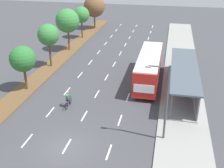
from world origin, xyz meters
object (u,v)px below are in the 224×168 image
streetlight (165,98)px  bus (149,65)px  median_tree_third (48,35)px  median_tree_fourth (67,21)px  median_tree_fifth (81,15)px  median_tree_farthest (94,7)px  bus_shelter (186,77)px  cyclist (68,100)px  median_tree_second (23,59)px

streetlight → bus: bearing=100.7°
median_tree_third → bus: bearing=-8.6°
median_tree_third → median_tree_fourth: bearing=90.3°
median_tree_fifth → median_tree_farthest: median_tree_farthest is taller
bus → median_tree_third: size_ratio=1.95×
bus_shelter → streetlight: streetlight is taller
streetlight → cyclist: bearing=159.7°
median_tree_fifth → cyclist: bearing=-75.5°
median_tree_fourth → median_tree_farthest: size_ratio=0.99×
median_tree_farthest → bus: bearing=-60.9°
bus_shelter → median_tree_second: bearing=-170.1°
median_tree_third → median_tree_farthest: size_ratio=0.89×
cyclist → streetlight: (9.53, -3.52, 3.10)m
median_tree_farthest → median_tree_fourth: bearing=-90.9°
streetlight → median_tree_third: bearing=139.2°
median_tree_fifth → streetlight: bearing=-60.6°
cyclist → streetlight: size_ratio=0.28×
bus → streetlight: bearing=-79.3°
bus_shelter → median_tree_farthest: bearing=124.0°
median_tree_fifth → bus_shelter: bearing=-46.3°
median_tree_fourth → median_tree_fifth: median_tree_fourth is taller
bus_shelter → median_tree_third: bearing=166.7°
bus → median_tree_second: size_ratio=2.23×
bus_shelter → cyclist: size_ratio=7.36×
cyclist → median_tree_second: median_tree_second is taller
bus → median_tree_farthest: (-13.36, 24.00, 2.46)m
median_tree_third → median_tree_fourth: median_tree_fourth is taller
median_tree_farthest → streetlight: (15.53, -35.52, -0.64)m
bus_shelter → median_tree_fifth: 26.19m
median_tree_third → median_tree_fourth: 7.33m
median_tree_fourth → median_tree_fifth: 7.34m
cyclist → median_tree_fifth: median_tree_fifth is taller
bus_shelter → median_tree_fourth: bearing=147.1°
bus_shelter → median_tree_fifth: bearing=133.7°
bus_shelter → bus: bus is taller
cyclist → median_tree_fifth: 25.72m
cyclist → median_tree_fifth: size_ratio=0.33×
bus_shelter → cyclist: 13.06m
median_tree_second → median_tree_fourth: median_tree_fourth is taller
bus_shelter → median_tree_third: size_ratio=2.31×
cyclist → median_tree_second: 7.22m
cyclist → median_tree_farthest: (-6.00, 32.00, 3.74)m
median_tree_second → streetlight: size_ratio=0.78×
median_tree_fourth → median_tree_farthest: (0.24, 14.64, -0.23)m
median_tree_farthest → streetlight: size_ratio=1.01×
median_tree_third → median_tree_fifth: 14.64m
median_tree_fifth → median_tree_second: bearing=-89.1°
median_tree_second → bus_shelter: bearing=9.9°
median_tree_fourth → streetlight: bearing=-52.9°
median_tree_fifth → median_tree_fourth: bearing=-89.0°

